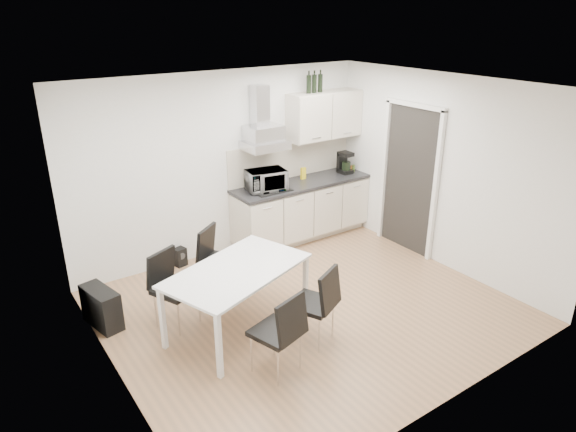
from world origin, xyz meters
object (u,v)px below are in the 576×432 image
kitchenette (302,186)px  floor_speaker (180,257)px  chair_near_left (276,333)px  chair_near_right (312,304)px  dining_table (237,275)px  guitar_amp (102,307)px  chair_far_right (221,262)px  chair_far_left (176,290)px

kitchenette → floor_speaker: size_ratio=9.65×
chair_near_left → floor_speaker: chair_near_left is taller
chair_near_right → floor_speaker: size_ratio=3.37×
kitchenette → dining_table: bearing=-141.6°
chair_near_left → chair_near_right: 0.63m
kitchenette → guitar_amp: size_ratio=4.34×
chair_near_right → dining_table: bearing=104.6°
floor_speaker → guitar_amp: bearing=-160.0°
chair_far_right → chair_near_right: same height
kitchenette → dining_table: 2.64m
dining_table → chair_far_left: 0.74m
guitar_amp → floor_speaker: guitar_amp is taller
kitchenette → chair_near_right: kitchenette is taller
kitchenette → chair_near_left: 3.29m
dining_table → floor_speaker: size_ratio=6.79×
kitchenette → chair_far_left: kitchenette is taller
chair_far_right → chair_near_left: 1.65m
chair_near_left → floor_speaker: (0.14, 2.64, -0.31)m
chair_far_right → dining_table: bearing=40.0°
kitchenette → chair_near_right: size_ratio=2.86×
kitchenette → guitar_amp: (-3.30, -0.70, -0.60)m
floor_speaker → chair_far_right: bearing=-96.1°
chair_near_left → chair_far_right: bearing=64.4°
chair_far_right → chair_near_left: (-0.27, -1.62, 0.00)m
dining_table → chair_near_right: bearing=-68.6°
chair_near_right → kitchenette: bearing=30.2°
chair_far_right → floor_speaker: size_ratio=3.37×
chair_far_left → chair_far_right: same height
guitar_amp → floor_speaker: (1.32, 0.86, -0.10)m
chair_far_right → guitar_amp: bearing=-41.0°
chair_far_left → chair_far_right: (0.74, 0.32, 0.00)m
floor_speaker → chair_far_left: bearing=-127.7°
chair_far_left → floor_speaker: 1.50m
floor_speaker → kitchenette: bearing=-18.0°
guitar_amp → chair_far_right: bearing=-18.7°
chair_far_right → chair_near_right: bearing=68.2°
kitchenette → chair_far_left: size_ratio=2.86×
chair_far_left → chair_far_right: bearing=179.4°
dining_table → chair_near_right: 0.87m
chair_far_left → chair_near_right: (1.06, -1.10, 0.00)m
guitar_amp → floor_speaker: bearing=20.7°
kitchenette → chair_near_right: (-1.53, -2.27, -0.39)m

